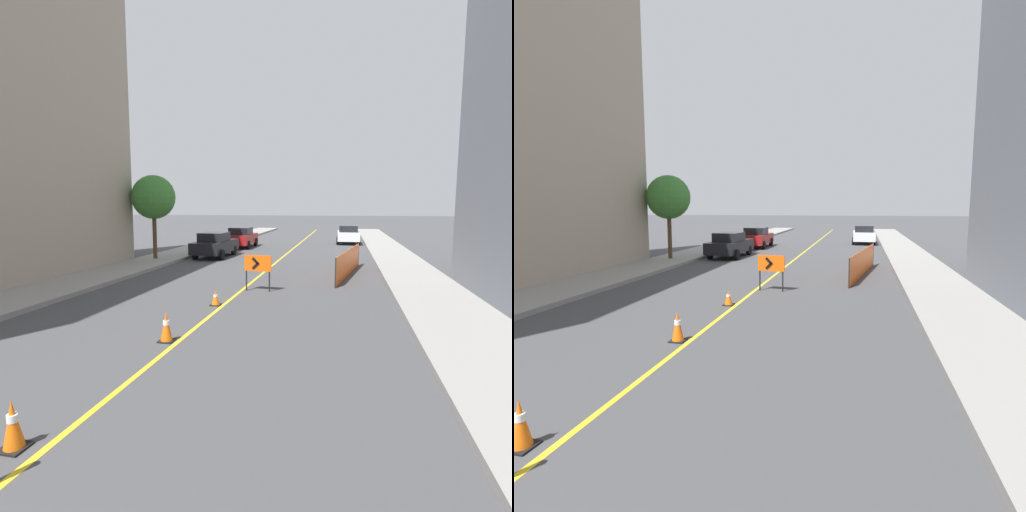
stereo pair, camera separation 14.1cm
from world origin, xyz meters
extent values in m
cube|color=gold|center=(0.00, 30.33, 0.00)|extent=(0.12, 60.65, 0.01)
cube|color=gray|center=(-6.93, 30.33, 0.09)|extent=(2.76, 60.65, 0.18)
cube|color=gray|center=(6.93, 30.33, 0.09)|extent=(2.76, 60.65, 0.18)
cube|color=black|center=(-0.41, 8.18, 0.01)|extent=(0.34, 0.34, 0.03)
cone|color=orange|center=(-0.41, 8.18, 0.36)|extent=(0.27, 0.27, 0.65)
cylinder|color=white|center=(-0.41, 8.18, 0.43)|extent=(0.14, 0.14, 0.10)
cube|color=black|center=(-0.28, 12.59, 0.01)|extent=(0.36, 0.36, 0.03)
cone|color=orange|center=(-0.28, 12.59, 0.38)|extent=(0.29, 0.29, 0.70)
cylinder|color=white|center=(-0.28, 12.59, 0.46)|extent=(0.15, 0.15, 0.11)
cube|color=black|center=(-0.25, 16.23, 0.01)|extent=(0.34, 0.34, 0.03)
cone|color=orange|center=(-0.25, 16.23, 0.26)|extent=(0.27, 0.27, 0.46)
cylinder|color=white|center=(-0.25, 16.23, 0.31)|extent=(0.14, 0.14, 0.07)
cube|color=#EF560C|center=(0.64, 18.68, 1.08)|extent=(1.05, 0.15, 0.60)
cube|color=black|center=(0.56, 18.64, 1.16)|extent=(0.30, 0.04, 0.30)
cube|color=black|center=(0.56, 18.64, 0.99)|extent=(0.30, 0.04, 0.30)
cylinder|color=black|center=(0.19, 18.68, 0.39)|extent=(0.06, 0.06, 0.77)
cylinder|color=black|center=(1.08, 18.68, 0.39)|extent=(0.06, 0.06, 0.77)
cube|color=#EF560C|center=(4.06, 23.18, 0.61)|extent=(1.12, 6.65, 1.22)
cylinder|color=#262626|center=(3.52, 19.85, 0.61)|extent=(0.05, 0.05, 1.22)
cylinder|color=#262626|center=(4.60, 26.50, 0.61)|extent=(0.05, 0.05, 1.22)
cube|color=black|center=(-4.25, 28.30, 0.68)|extent=(2.00, 4.38, 0.72)
cube|color=black|center=(-4.25, 28.08, 1.31)|extent=(1.62, 2.00, 0.55)
cylinder|color=black|center=(-5.11, 29.63, 0.32)|extent=(0.25, 0.65, 0.64)
cylinder|color=black|center=(-3.40, 29.63, 0.32)|extent=(0.25, 0.65, 0.64)
cylinder|color=black|center=(-5.11, 26.96, 0.32)|extent=(0.25, 0.65, 0.64)
cylinder|color=black|center=(-3.40, 26.96, 0.32)|extent=(0.25, 0.65, 0.64)
cube|color=maroon|center=(-4.16, 34.65, 0.68)|extent=(1.83, 4.31, 0.72)
cube|color=black|center=(-4.16, 34.43, 1.31)|extent=(1.54, 1.94, 0.55)
cylinder|color=black|center=(-5.01, 35.98, 0.32)|extent=(0.22, 0.64, 0.64)
cylinder|color=black|center=(-3.30, 35.98, 0.32)|extent=(0.22, 0.64, 0.64)
cylinder|color=black|center=(-5.01, 33.32, 0.32)|extent=(0.22, 0.64, 0.64)
cylinder|color=black|center=(-3.30, 33.32, 0.32)|extent=(0.22, 0.64, 0.64)
cube|color=silver|center=(4.14, 39.83, 0.68)|extent=(1.89, 4.34, 0.72)
cube|color=black|center=(4.14, 39.62, 1.31)|extent=(1.57, 1.97, 0.55)
cylinder|color=black|center=(3.29, 41.17, 0.32)|extent=(0.23, 0.64, 0.64)
cylinder|color=black|center=(5.00, 41.17, 0.32)|extent=(0.23, 0.64, 0.64)
cylinder|color=black|center=(3.29, 38.50, 0.32)|extent=(0.23, 0.64, 0.64)
cylinder|color=black|center=(5.00, 38.50, 0.32)|extent=(0.23, 0.64, 0.64)
cylinder|color=#4C3823|center=(-7.07, 25.59, 1.49)|extent=(0.24, 0.24, 2.63)
sphere|color=#38752D|center=(-7.07, 25.59, 3.76)|extent=(2.54, 2.54, 2.54)
camera|label=1|loc=(3.81, 4.03, 3.21)|focal=28.00mm
camera|label=2|loc=(3.95, 4.06, 3.21)|focal=28.00mm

